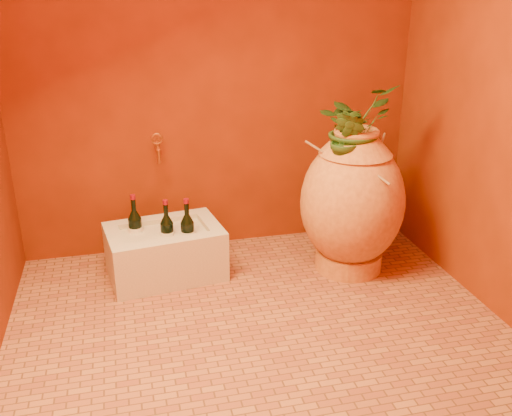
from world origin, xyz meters
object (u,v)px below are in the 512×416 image
object	(u,v)px
stone_basin	(165,252)
wine_bottle_b	(136,229)
wall_tap	(158,146)
wine_bottle_a	(188,233)
wine_bottle_c	(167,234)
amphora	(352,202)

from	to	relation	value
stone_basin	wine_bottle_b	bearing A→B (deg)	159.72
wine_bottle_b	wall_tap	xyz separation A→B (m)	(0.17, 0.24, 0.43)
wine_bottle_a	wine_bottle_b	distance (m)	0.32
wine_bottle_c	wine_bottle_b	bearing A→B (deg)	151.23
wine_bottle_a	wine_bottle_c	bearing A→B (deg)	165.54
wine_bottle_a	wall_tap	distance (m)	0.58
amphora	wine_bottle_b	distance (m)	1.28
amphora	wall_tap	world-z (taller)	amphora
wall_tap	wine_bottle_c	bearing A→B (deg)	-89.68
amphora	stone_basin	xyz separation A→B (m)	(-1.09, 0.18, -0.29)
stone_basin	wine_bottle_b	world-z (taller)	wine_bottle_b
stone_basin	wine_bottle_b	xyz separation A→B (m)	(-0.16, 0.06, 0.14)
stone_basin	wine_bottle_a	bearing A→B (deg)	-27.11
wine_bottle_b	stone_basin	bearing A→B (deg)	-20.28
wine_bottle_a	wine_bottle_b	bearing A→B (deg)	156.53
amphora	wall_tap	xyz separation A→B (m)	(-1.08, 0.47, 0.28)
amphora	stone_basin	bearing A→B (deg)	170.87
stone_basin	wine_bottle_a	distance (m)	0.20
stone_basin	wine_bottle_a	world-z (taller)	wine_bottle_a
wine_bottle_c	wall_tap	xyz separation A→B (m)	(-0.00, 0.34, 0.43)
wall_tap	amphora	bearing A→B (deg)	-23.71
wine_bottle_a	wall_tap	bearing A→B (deg)	107.72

